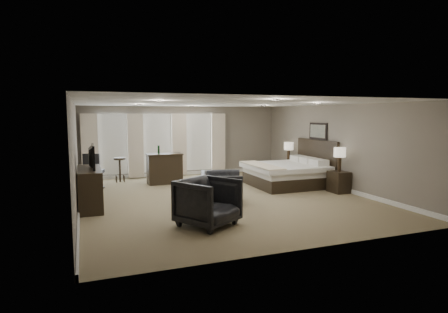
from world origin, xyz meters
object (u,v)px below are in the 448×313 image
object	(u,v)px
dresser	(90,188)
armchair_near	(221,182)
armchair_far	(208,200)
bar_stool_right	(160,171)
nightstand_near	(339,182)
lamp_far	(289,152)
bed	(288,163)
bar_stool_left	(120,170)
bar_counter	(165,168)
desk_chair	(94,171)
tv	(89,166)
lamp_near	(340,160)
nightstand_far	(288,169)

from	to	relation	value
dresser	armchair_near	world-z (taller)	armchair_near
armchair_far	bar_stool_right	size ratio (longest dim) A/B	1.42
armchair_near	armchair_far	bearing A→B (deg)	170.95
nightstand_near	lamp_far	distance (m)	2.97
bed	bar_stool_left	distance (m)	5.66
armchair_far	bar_stool_right	distance (m)	5.40
bar_counter	desk_chair	world-z (taller)	desk_chair
armchair_near	bar_stool_left	bearing A→B (deg)	47.29
bar_stool_left	bar_stool_right	bearing A→B (deg)	-20.35
dresser	armchair_far	world-z (taller)	armchair_far
lamp_far	tv	world-z (taller)	lamp_far
bed	bar_stool_left	xyz separation A→B (m)	(-5.00, 2.63, -0.31)
bar_stool_left	tv	bearing A→B (deg)	-106.69
lamp_near	bar_stool_left	xyz separation A→B (m)	(-5.89, 4.08, -0.56)
tv	bar_stool_left	xyz separation A→B (m)	(1.03, 3.45, -0.63)
nightstand_near	armchair_near	bearing A→B (deg)	179.05
nightstand_near	armchair_far	size ratio (longest dim) A/B	0.58
nightstand_near	bar_stool_left	distance (m)	7.16
bed	tv	xyz separation A→B (m)	(-6.03, -0.82, 0.32)
lamp_near	lamp_far	distance (m)	2.90
dresser	bar_counter	bearing A→B (deg)	47.55
lamp_near	nightstand_near	bearing A→B (deg)	0.00
dresser	bar_stool_left	bearing A→B (deg)	73.31
nightstand_near	lamp_near	distance (m)	0.67
armchair_far	bar_counter	size ratio (longest dim) A/B	0.93
nightstand_near	desk_chair	xyz separation A→B (m)	(-6.74, 3.13, 0.25)
dresser	desk_chair	xyz separation A→B (m)	(0.18, 2.50, 0.07)
nightstand_near	bar_stool_left	bearing A→B (deg)	145.25
nightstand_far	armchair_far	distance (m)	6.62
bar_counter	desk_chair	bearing A→B (deg)	-176.73
bar_counter	bar_stool_left	xyz separation A→B (m)	(-1.37, 0.83, -0.09)
nightstand_near	lamp_far	xyz separation A→B (m)	(0.00, 2.90, 0.62)
armchair_near	bar_stool_right	bearing A→B (deg)	33.12
tv	bar_counter	xyz separation A→B (m)	(2.40, 2.62, -0.54)
lamp_near	armchair_near	size ratio (longest dim) A/B	0.59
bar_stool_left	armchair_near	bearing A→B (deg)	-61.45
lamp_far	bed	bearing A→B (deg)	-121.54
dresser	nightstand_near	bearing A→B (deg)	-5.22
armchair_far	bar_stool_right	xyz separation A→B (m)	(0.06, 5.39, -0.16)
desk_chair	dresser	bearing A→B (deg)	105.25
tv	armchair_near	size ratio (longest dim) A/B	0.84
dresser	bar_counter	distance (m)	3.56
dresser	lamp_far	bearing A→B (deg)	18.14
bed	bar_stool_right	world-z (taller)	bed
armchair_near	bar_stool_right	xyz separation A→B (m)	(-0.91, 3.55, -0.14)
dresser	desk_chair	distance (m)	2.50
tv	desk_chair	bearing A→B (deg)	-4.09
nightstand_near	tv	size ratio (longest dim) A/B	0.62
bed	lamp_near	size ratio (longest dim) A/B	3.25
nightstand_near	armchair_far	distance (m)	5.00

